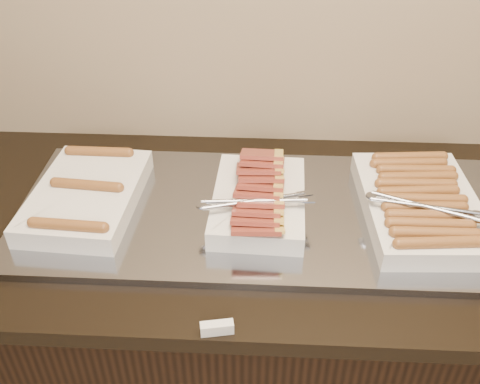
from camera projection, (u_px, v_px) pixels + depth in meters
The scene contains 6 objects.
counter at pixel (253, 333), 1.58m from camera, with size 2.06×0.76×0.90m.
warming_tray at pixel (266, 213), 1.30m from camera, with size 1.20×0.50×0.02m, color gray.
dish_left at pixel (87, 195), 1.30m from camera, with size 0.26×0.37×0.07m.
dish_center at pixel (259, 198), 1.27m from camera, with size 0.27×0.34×0.10m.
dish_right at pixel (421, 204), 1.26m from camera, with size 0.28×0.40×0.08m.
label_holder at pixel (217, 328), 1.02m from camera, with size 0.06×0.02×0.03m, color silver.
Camera 1 is at (0.01, 1.11, 1.72)m, focal length 40.00 mm.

